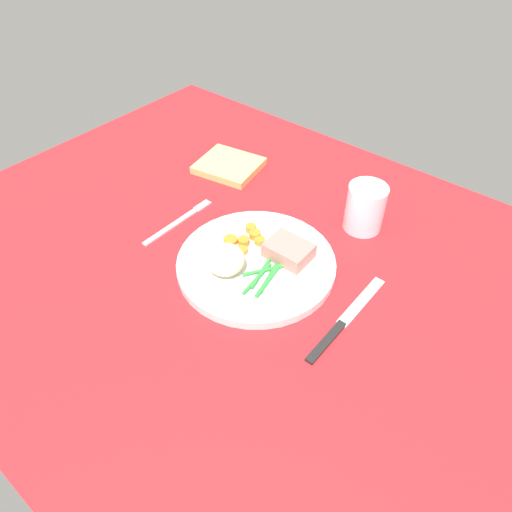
# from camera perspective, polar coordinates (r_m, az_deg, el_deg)

# --- Properties ---
(dining_table) EXTENTS (1.20, 0.90, 0.02)m
(dining_table) POSITION_cam_1_polar(r_m,az_deg,el_deg) (0.80, -0.54, -1.54)
(dining_table) COLOR red
(dining_table) RESTS_ON ground
(dinner_plate) EXTENTS (0.27, 0.27, 0.02)m
(dinner_plate) POSITION_cam_1_polar(r_m,az_deg,el_deg) (0.78, -0.00, -0.96)
(dinner_plate) COLOR white
(dinner_plate) RESTS_ON dining_table
(meat_portion) EXTENTS (0.08, 0.06, 0.03)m
(meat_portion) POSITION_cam_1_polar(r_m,az_deg,el_deg) (0.77, 4.03, 0.67)
(meat_portion) COLOR #B2756B
(meat_portion) RESTS_ON dinner_plate
(mashed_potatoes) EXTENTS (0.06, 0.06, 0.05)m
(mashed_potatoes) POSITION_cam_1_polar(r_m,az_deg,el_deg) (0.75, -3.77, -0.45)
(mashed_potatoes) COLOR beige
(mashed_potatoes) RESTS_ON dinner_plate
(carrot_slices) EXTENTS (0.06, 0.07, 0.01)m
(carrot_slices) POSITION_cam_1_polar(r_m,az_deg,el_deg) (0.81, -1.17, 2.15)
(carrot_slices) COLOR orange
(carrot_slices) RESTS_ON dinner_plate
(green_beans) EXTENTS (0.05, 0.09, 0.01)m
(green_beans) POSITION_cam_1_polar(r_m,az_deg,el_deg) (0.74, 0.99, -2.49)
(green_beans) COLOR #2D8C38
(green_beans) RESTS_ON dinner_plate
(fork) EXTENTS (0.01, 0.17, 0.00)m
(fork) POSITION_cam_1_polar(r_m,az_deg,el_deg) (0.88, -9.56, 4.13)
(fork) COLOR silver
(fork) RESTS_ON dining_table
(knife) EXTENTS (0.02, 0.21, 0.01)m
(knife) POSITION_cam_1_polar(r_m,az_deg,el_deg) (0.72, 10.88, -7.71)
(knife) COLOR black
(knife) RESTS_ON dining_table
(water_glass) EXTENTS (0.07, 0.07, 0.09)m
(water_glass) POSITION_cam_1_polar(r_m,az_deg,el_deg) (0.86, 13.17, 5.50)
(water_glass) COLOR silver
(water_glass) RESTS_ON dining_table
(napkin) EXTENTS (0.15, 0.13, 0.02)m
(napkin) POSITION_cam_1_polar(r_m,az_deg,el_deg) (1.02, -3.34, 11.00)
(napkin) COLOR #DBBC6B
(napkin) RESTS_ON dining_table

